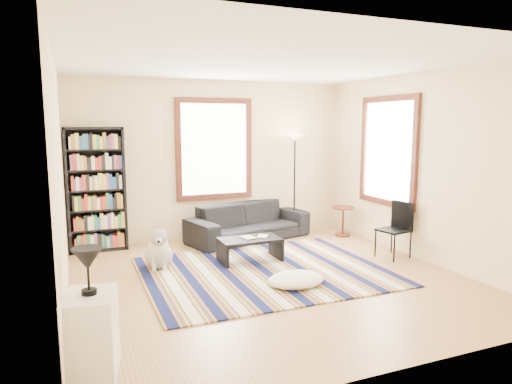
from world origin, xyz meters
name	(u,v)px	position (x,y,z in m)	size (l,w,h in m)	color
floor	(270,282)	(0.00, 0.00, -0.05)	(5.00, 5.00, 0.10)	tan
ceiling	(271,58)	(0.00, 0.00, 2.85)	(5.00, 5.00, 0.10)	white
wall_back	(213,160)	(0.00, 2.55, 1.40)	(5.00, 0.10, 2.80)	beige
wall_front	(404,207)	(0.00, -2.55, 1.40)	(5.00, 0.10, 2.80)	beige
wall_left	(55,184)	(-2.55, 0.00, 1.40)	(0.10, 5.00, 2.80)	beige
wall_right	(426,167)	(2.55, 0.00, 1.40)	(0.10, 5.00, 2.80)	beige
window_back	(214,149)	(0.00, 2.47, 1.60)	(1.20, 0.06, 1.60)	white
window_right	(388,151)	(2.47, 0.80, 1.60)	(0.06, 1.20, 1.60)	white
rug	(265,271)	(0.04, 0.28, 0.01)	(3.30, 2.64, 0.02)	#0B123B
sofa	(249,222)	(0.49, 2.05, 0.32)	(0.86, 2.20, 0.64)	black
bookshelf	(96,190)	(-2.03, 2.32, 1.00)	(0.90, 0.30, 2.00)	black
coffee_table	(250,250)	(0.02, 0.81, 0.18)	(0.90, 0.50, 0.36)	black
book_a	(243,238)	(-0.08, 0.81, 0.37)	(0.21, 0.16, 0.02)	beige
book_b	(258,236)	(0.17, 0.86, 0.37)	(0.14, 0.20, 0.01)	beige
floor_cushion	(296,279)	(0.18, -0.40, 0.09)	(0.73, 0.55, 0.18)	white
floor_lamp	(294,185)	(1.44, 2.15, 0.93)	(0.30, 0.30, 1.86)	black
side_table	(343,221)	(2.20, 1.66, 0.27)	(0.40, 0.40, 0.54)	#492012
folding_chair	(393,230)	(2.15, 0.18, 0.43)	(0.42, 0.40, 0.86)	black
white_cabinet	(92,336)	(-2.30, -1.64, 0.35)	(0.38, 0.50, 0.70)	white
table_lamp	(88,271)	(-2.30, -1.64, 0.89)	(0.24, 0.24, 0.38)	black
dog	(158,247)	(-1.29, 1.01, 0.31)	(0.44, 0.62, 0.62)	#B4B4B4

